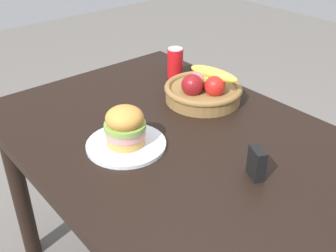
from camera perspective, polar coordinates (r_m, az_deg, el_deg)
The scene contains 6 objects.
dining_table at distance 1.34m, azimuth 2.84°, elevation -6.01°, with size 1.40×0.90×0.75m.
plate at distance 1.27m, azimuth -5.89°, elevation -2.60°, with size 0.25×0.25×0.01m, color white.
sandwich at distance 1.23m, azimuth -6.05°, elevation 0.02°, with size 0.13×0.13×0.12m.
soda_can at distance 1.71m, azimuth 1.02°, elevation 8.86°, with size 0.07×0.07×0.13m.
fruit_basket at distance 1.52m, azimuth 5.03°, elevation 5.15°, with size 0.29×0.29×0.14m.
napkin_holder at distance 1.14m, azimuth 12.33°, elevation -5.13°, with size 0.06×0.03×0.09m, color black.
Camera 1 is at (0.78, -0.74, 1.45)m, focal length 43.42 mm.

